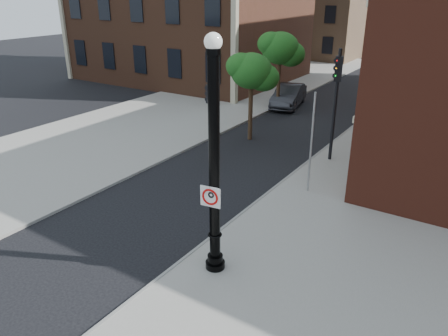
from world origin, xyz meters
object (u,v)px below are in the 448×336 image
Objects in this scene: lamppost at (214,173)px; no_parking_sign at (210,197)px; traffic_signal_right at (336,88)px; traffic_signal_left at (209,108)px; parked_car at (289,96)px.

lamppost is 11.18× the size of no_parking_sign.
no_parking_sign is 10.77m from traffic_signal_right.
traffic_signal_left is (-5.07, 7.01, -0.43)m from lamppost.
traffic_signal_right is at bearing 91.76° from lamppost.
lamppost is 8.66m from traffic_signal_left.
lamppost is 0.68m from no_parking_sign.
no_parking_sign is 8.79m from traffic_signal_left.
traffic_signal_right is (-0.32, 10.54, 0.44)m from lamppost.
traffic_signal_left is at bearing 125.89° from lamppost.
traffic_signal_left is at bearing -161.24° from traffic_signal_right.
traffic_signal_right reaches higher than traffic_signal_left.
no_parking_sign is at bearing -82.89° from parked_car.
lamppost reaches higher than traffic_signal_left.
traffic_signal_right is (-0.30, 10.71, 1.09)m from no_parking_sign.
traffic_signal_left is at bearing -94.41° from parked_car.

